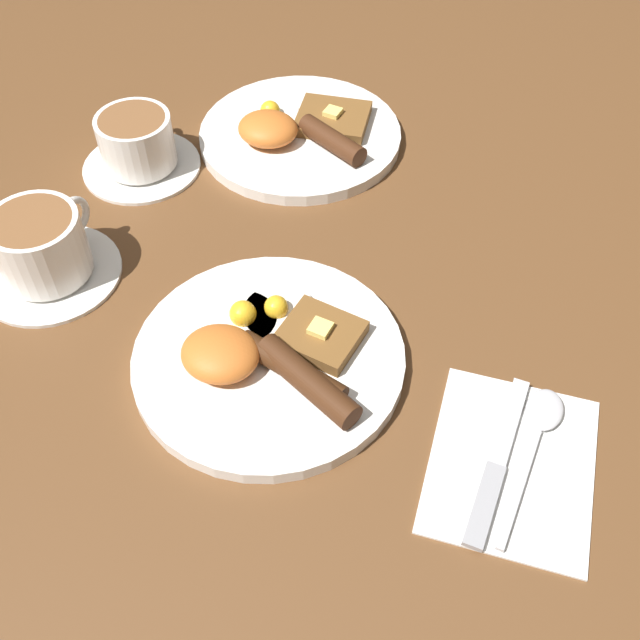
{
  "coord_description": "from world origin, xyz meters",
  "views": [
    {
      "loc": [
        0.18,
        -0.4,
        0.58
      ],
      "look_at": [
        0.04,
        0.05,
        0.03
      ],
      "focal_mm": 42.0,
      "sensor_mm": 36.0,
      "label": 1
    }
  ],
  "objects_px": {
    "teacup_near": "(43,251)",
    "knife": "(496,467)",
    "breakfast_plate_near": "(268,355)",
    "teacup_far": "(138,146)",
    "breakfast_plate_far": "(299,133)",
    "spoon": "(539,425)"
  },
  "relations": [
    {
      "from": "teacup_near",
      "to": "spoon",
      "type": "bearing_deg",
      "value": -3.73
    },
    {
      "from": "breakfast_plate_far",
      "to": "teacup_near",
      "type": "height_order",
      "value": "teacup_near"
    },
    {
      "from": "breakfast_plate_far",
      "to": "teacup_near",
      "type": "bearing_deg",
      "value": -119.72
    },
    {
      "from": "teacup_near",
      "to": "knife",
      "type": "xyz_separation_m",
      "value": [
        0.49,
        -0.09,
        -0.03
      ]
    },
    {
      "from": "breakfast_plate_far",
      "to": "teacup_near",
      "type": "xyz_separation_m",
      "value": [
        -0.17,
        -0.31,
        0.02
      ]
    },
    {
      "from": "breakfast_plate_far",
      "to": "teacup_far",
      "type": "distance_m",
      "value": 0.2
    },
    {
      "from": "teacup_far",
      "to": "spoon",
      "type": "xyz_separation_m",
      "value": [
        0.51,
        -0.23,
        -0.02
      ]
    },
    {
      "from": "breakfast_plate_far",
      "to": "knife",
      "type": "xyz_separation_m",
      "value": [
        0.32,
        -0.39,
        -0.01
      ]
    },
    {
      "from": "teacup_far",
      "to": "knife",
      "type": "height_order",
      "value": "teacup_far"
    },
    {
      "from": "breakfast_plate_near",
      "to": "teacup_near",
      "type": "height_order",
      "value": "teacup_near"
    },
    {
      "from": "breakfast_plate_near",
      "to": "spoon",
      "type": "bearing_deg",
      "value": 1.18
    },
    {
      "from": "teacup_near",
      "to": "knife",
      "type": "bearing_deg",
      "value": -10.05
    },
    {
      "from": "spoon",
      "to": "teacup_far",
      "type": "bearing_deg",
      "value": 72.51
    },
    {
      "from": "breakfast_plate_far",
      "to": "knife",
      "type": "relative_size",
      "value": 1.43
    },
    {
      "from": "knife",
      "to": "spoon",
      "type": "relative_size",
      "value": 1.05
    },
    {
      "from": "breakfast_plate_near",
      "to": "breakfast_plate_far",
      "type": "xyz_separation_m",
      "value": [
        -0.09,
        0.35,
        -0.0
      ]
    },
    {
      "from": "breakfast_plate_near",
      "to": "knife",
      "type": "height_order",
      "value": "breakfast_plate_near"
    },
    {
      "from": "teacup_near",
      "to": "spoon",
      "type": "distance_m",
      "value": 0.52
    },
    {
      "from": "teacup_far",
      "to": "spoon",
      "type": "relative_size",
      "value": 0.84
    },
    {
      "from": "breakfast_plate_far",
      "to": "spoon",
      "type": "relative_size",
      "value": 1.5
    },
    {
      "from": "breakfast_plate_near",
      "to": "teacup_near",
      "type": "bearing_deg",
      "value": 171.54
    },
    {
      "from": "teacup_far",
      "to": "knife",
      "type": "distance_m",
      "value": 0.56
    }
  ]
}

